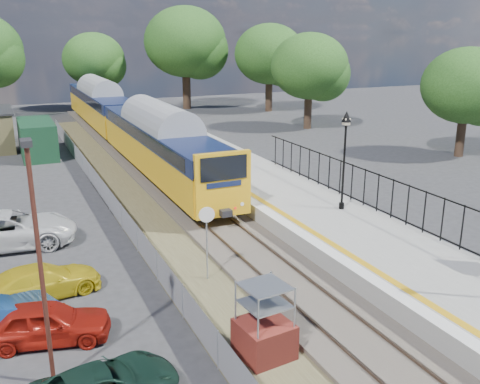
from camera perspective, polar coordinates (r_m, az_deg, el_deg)
ground at (r=18.60m, az=7.60°, el=-11.91°), size 120.00×120.00×0.00m
track_bed at (r=26.38m, az=-4.36°, el=-2.78°), size 5.90×80.00×0.29m
platform at (r=26.73m, az=6.33°, el=-1.76°), size 5.00×70.00×0.90m
platform_edge at (r=25.64m, az=2.38°, el=-1.41°), size 0.90×70.00×0.01m
victorian_lamp_north at (r=24.73m, az=11.18°, el=5.74°), size 0.44×0.44×4.60m
palisade_fence at (r=23.29m, az=18.68°, el=-1.78°), size 0.12×26.00×2.00m
wire_fence at (r=27.44m, az=-13.40°, el=-1.30°), size 0.06×52.00×1.20m
tree_line at (r=56.74m, az=-14.29°, el=13.90°), size 56.80×43.80×11.88m
train at (r=43.28m, az=-12.32°, el=7.63°), size 2.82×40.83×3.51m
brick_plinth at (r=15.36m, az=2.63°, el=-13.73°), size 1.54×1.54×2.26m
speed_sign at (r=19.38m, az=-3.56°, el=-4.15°), size 0.58×0.14×2.89m
carpark_lamp at (r=13.94m, az=-20.67°, el=-5.97°), size 0.25×0.50×6.51m
car_red at (r=17.21m, az=-19.98°, el=-12.97°), size 3.95×2.31×1.26m
car_yellow at (r=19.96m, az=-20.38°, el=-8.92°), size 4.24×2.27×1.17m
car_white at (r=24.87m, az=-23.54°, el=-3.73°), size 5.84×3.11×1.56m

